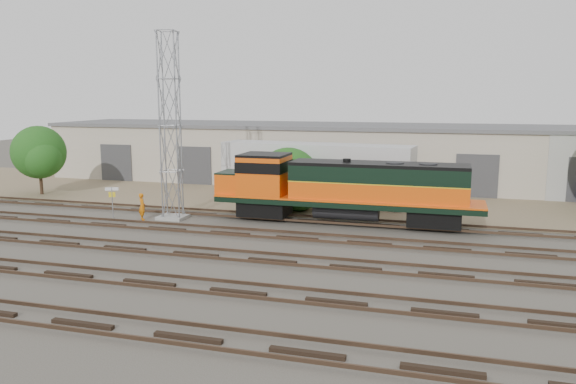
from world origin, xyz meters
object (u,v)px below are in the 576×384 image
(locomotive, at_px, (342,188))
(worker, at_px, (142,207))
(signal_tower, at_px, (170,130))
(semi_trailer, at_px, (320,166))

(locomotive, relative_size, worker, 9.51)
(locomotive, bearing_deg, worker, -168.97)
(locomotive, distance_m, worker, 12.77)
(signal_tower, bearing_deg, locomotive, 7.79)
(signal_tower, distance_m, semi_trailer, 11.58)
(signal_tower, relative_size, worker, 6.82)
(semi_trailer, bearing_deg, signal_tower, -129.12)
(locomotive, bearing_deg, signal_tower, -172.21)
(worker, height_order, semi_trailer, semi_trailer)
(worker, distance_m, semi_trailer, 13.20)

